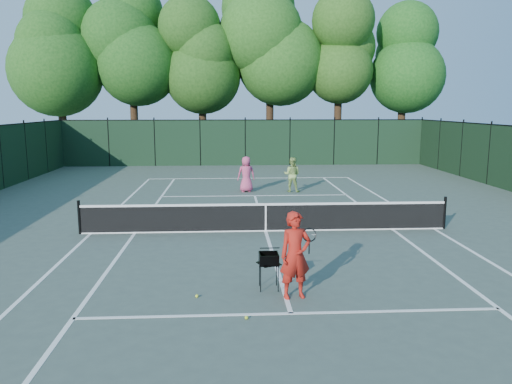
{
  "coord_description": "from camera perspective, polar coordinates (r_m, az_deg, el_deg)",
  "views": [
    {
      "loc": [
        -1.19,
        -15.38,
        3.93
      ],
      "look_at": [
        -0.25,
        1.0,
        1.1
      ],
      "focal_mm": 35.0,
      "sensor_mm": 36.0,
      "label": 1
    }
  ],
  "objects": [
    {
      "name": "sideline_doubles_left",
      "position": [
        16.44,
        -18.38,
        -4.54
      ],
      "size": [
        0.1,
        23.77,
        0.01
      ],
      "primitive_type": "cube",
      "color": "white",
      "rests_on": "ground"
    },
    {
      "name": "ground",
      "position": [
        15.91,
        1.11,
        -4.51
      ],
      "size": [
        90.0,
        90.0,
        0.0
      ],
      "primitive_type": "plane",
      "color": "#425147",
      "rests_on": "ground"
    },
    {
      "name": "baseline_far",
      "position": [
        27.57,
        -0.77,
        1.6
      ],
      "size": [
        10.97,
        0.1,
        0.01
      ],
      "primitive_type": "cube",
      "color": "white",
      "rests_on": "ground"
    },
    {
      "name": "sideline_doubles_right",
      "position": [
        17.21,
        19.68,
        -3.98
      ],
      "size": [
        0.1,
        23.77,
        0.01
      ],
      "primitive_type": "cube",
      "color": "white",
      "rests_on": "ground"
    },
    {
      "name": "loose_ball_near_cart",
      "position": [
        9.6,
        -1.1,
        -14.15
      ],
      "size": [
        0.07,
        0.07,
        0.07
      ],
      "primitive_type": "sphere",
      "color": "#BBDA2C",
      "rests_on": "ground"
    },
    {
      "name": "ball_hopper",
      "position": [
        10.86,
        1.47,
        -7.68
      ],
      "size": [
        0.55,
        0.55,
        0.8
      ],
      "rotation": [
        0.0,
        0.0,
        0.41
      ],
      "color": "black",
      "rests_on": "ground"
    },
    {
      "name": "service_line_far",
      "position": [
        22.16,
        -0.15,
        -0.42
      ],
      "size": [
        8.23,
        0.1,
        0.01
      ],
      "primitive_type": "cube",
      "color": "white",
      "rests_on": "ground"
    },
    {
      "name": "sideline_singles_right",
      "position": [
        16.73,
        15.34,
        -4.14
      ],
      "size": [
        0.1,
        23.77,
        0.01
      ],
      "primitive_type": "cube",
      "color": "white",
      "rests_on": "ground"
    },
    {
      "name": "service_line_near",
      "position": [
        9.87,
        4.02,
        -13.68
      ],
      "size": [
        8.23,
        0.1,
        0.01
      ],
      "primitive_type": "cube",
      "color": "white",
      "rests_on": "ground"
    },
    {
      "name": "center_service_line",
      "position": [
        15.91,
        1.11,
        -4.5
      ],
      "size": [
        0.1,
        12.8,
        0.01
      ],
      "primitive_type": "cube",
      "color": "white",
      "rests_on": "ground"
    },
    {
      "name": "tennis_net",
      "position": [
        15.8,
        1.12,
        -2.83
      ],
      "size": [
        11.69,
        0.09,
        1.06
      ],
      "color": "black",
      "rests_on": "ground"
    },
    {
      "name": "loose_ball_midcourt",
      "position": [
        10.66,
        -6.78,
        -11.72
      ],
      "size": [
        0.07,
        0.07,
        0.07
      ],
      "primitive_type": "sphere",
      "color": "#D8EF30",
      "rests_on": "ground"
    },
    {
      "name": "tree_3",
      "position": [
        38.15,
        1.63,
        17.43
      ],
      "size": [
        7.0,
        7.0,
        14.45
      ],
      "color": "black",
      "rests_on": "ground"
    },
    {
      "name": "sideline_singles_left",
      "position": [
        16.14,
        -13.67,
        -4.58
      ],
      "size": [
        0.1,
        23.77,
        0.01
      ],
      "primitive_type": "cube",
      "color": "white",
      "rests_on": "ground"
    },
    {
      "name": "tree_1",
      "position": [
        38.29,
        -14.09,
        16.64
      ],
      "size": [
        6.8,
        6.8,
        13.98
      ],
      "color": "black",
      "rests_on": "ground"
    },
    {
      "name": "fence_far",
      "position": [
        33.49,
        -1.23,
        5.62
      ],
      "size": [
        24.0,
        0.05,
        3.0
      ],
      "primitive_type": "cube",
      "color": "black",
      "rests_on": "ground"
    },
    {
      "name": "coach",
      "position": [
        10.34,
        4.52,
        -7.21
      ],
      "size": [
        0.88,
        0.78,
        1.82
      ],
      "rotation": [
        0.0,
        0.0,
        0.23
      ],
      "color": "#B51E14",
      "rests_on": "ground"
    },
    {
      "name": "tree_5",
      "position": [
        39.91,
        16.61,
        14.82
      ],
      "size": [
        5.8,
        5.8,
        12.23
      ],
      "color": "black",
      "rests_on": "ground"
    },
    {
      "name": "player_pink",
      "position": [
        23.09,
        -1.12,
        2.06
      ],
      "size": [
        0.87,
        0.63,
        1.65
      ],
      "rotation": [
        0.0,
        0.0,
        3.28
      ],
      "color": "#C54571",
      "rests_on": "ground"
    },
    {
      "name": "tree_0",
      "position": [
        38.95,
        -21.71,
        15.35
      ],
      "size": [
        6.4,
        6.4,
        13.14
      ],
      "color": "black",
      "rests_on": "ground"
    },
    {
      "name": "player_green",
      "position": [
        23.15,
        4.14,
        2.0
      ],
      "size": [
        0.94,
        0.83,
        1.61
      ],
      "rotation": [
        0.0,
        0.0,
        2.81
      ],
      "color": "#95B95C",
      "rests_on": "ground"
    },
    {
      "name": "tree_2",
      "position": [
        37.41,
        -6.26,
        15.55
      ],
      "size": [
        6.0,
        6.0,
        12.4
      ],
      "color": "black",
      "rests_on": "ground"
    },
    {
      "name": "tree_4",
      "position": [
        38.11,
        9.53,
        16.0
      ],
      "size": [
        6.2,
        6.2,
        12.97
      ],
      "color": "black",
      "rests_on": "ground"
    }
  ]
}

